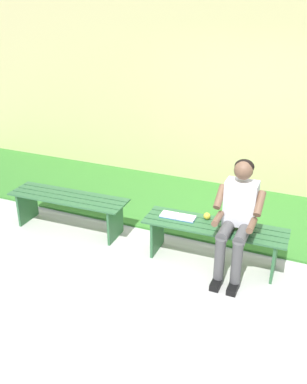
% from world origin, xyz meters
% --- Properties ---
extents(ground_plane, '(10.00, 7.00, 0.04)m').
position_xyz_m(ground_plane, '(0.97, 1.00, -0.02)').
color(ground_plane, '#B2B2AD').
extents(grass_strip, '(9.00, 2.19, 0.03)m').
position_xyz_m(grass_strip, '(0.97, -1.47, 0.01)').
color(grass_strip, '#387A2D').
rests_on(grass_strip, ground).
extents(brick_wall, '(9.50, 0.24, 3.19)m').
position_xyz_m(brick_wall, '(0.50, -2.33, 1.59)').
color(brick_wall, '#D1C684').
rests_on(brick_wall, ground).
extents(bench_near, '(1.63, 0.50, 0.48)m').
position_xyz_m(bench_near, '(0.00, -0.00, 0.36)').
color(bench_near, '#2D6038').
rests_on(bench_near, ground).
extents(bench_far, '(1.59, 0.50, 0.48)m').
position_xyz_m(bench_far, '(1.95, -0.00, 0.36)').
color(bench_far, '#2D6038').
rests_on(bench_far, ground).
extents(person_seated, '(0.50, 0.69, 1.28)m').
position_xyz_m(person_seated, '(-0.26, 0.10, 0.71)').
color(person_seated, silver).
rests_on(person_seated, ground).
extents(apple, '(0.08, 0.08, 0.08)m').
position_xyz_m(apple, '(0.12, -0.11, 0.52)').
color(apple, gold).
rests_on(apple, bench_near).
extents(book_open, '(0.42, 0.17, 0.02)m').
position_xyz_m(book_open, '(0.45, -0.02, 0.49)').
color(book_open, white).
rests_on(book_open, bench_near).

